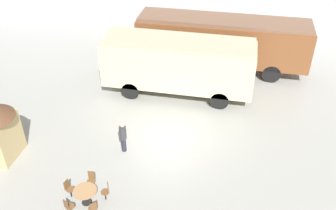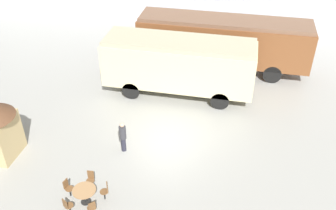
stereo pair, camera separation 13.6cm
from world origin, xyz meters
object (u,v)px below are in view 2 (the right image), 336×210
(visitor_person, at_px, (123,136))
(cafe_table_mid, at_px, (84,192))
(passenger_coach_wooden, at_px, (223,40))
(passenger_coach_vintage, at_px, (179,62))

(visitor_person, bearing_deg, cafe_table_mid, -99.34)
(visitor_person, bearing_deg, passenger_coach_wooden, 67.35)
(passenger_coach_wooden, bearing_deg, visitor_person, -112.65)
(passenger_coach_wooden, xyz_separation_m, passenger_coach_vintage, (-2.26, -3.49, -0.09))
(passenger_coach_vintage, bearing_deg, cafe_table_mid, -103.32)
(passenger_coach_wooden, height_order, passenger_coach_vintage, passenger_coach_wooden)
(passenger_coach_wooden, relative_size, passenger_coach_vintage, 1.26)
(passenger_coach_wooden, relative_size, visitor_person, 6.58)
(cafe_table_mid, bearing_deg, visitor_person, 80.66)
(cafe_table_mid, relative_size, visitor_person, 0.59)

